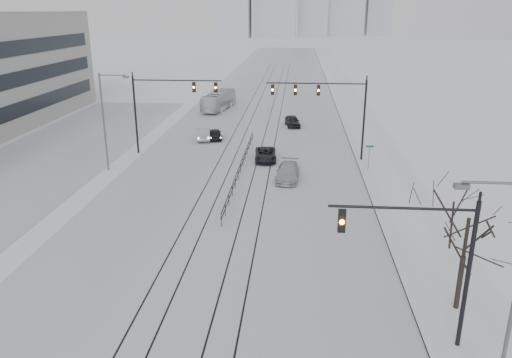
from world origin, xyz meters
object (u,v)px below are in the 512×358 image
sedan_sb_outer (204,134)px  box_truck (219,101)px  sedan_sb_inner (215,134)px  sedan_nb_front (266,155)px  sedan_nb_right (288,172)px  traffic_mast_near (431,254)px  bare_tree (468,228)px  sedan_nb_far (292,121)px

sedan_sb_outer → box_truck: 18.21m
sedan_sb_inner → sedan_nb_front: bearing=116.5°
sedan_nb_right → traffic_mast_near: bearing=-70.9°
bare_tree → sedan_nb_front: (-11.20, 25.31, -3.87)m
sedan_nb_right → sedan_sb_outer: bearing=129.6°
sedan_nb_right → sedan_nb_far: sedan_nb_right is taller
sedan_sb_inner → sedan_nb_right: sedan_nb_right is taller
sedan_nb_right → sedan_nb_far: 21.34m
traffic_mast_near → sedan_sb_outer: traffic_mast_near is taller
bare_tree → sedan_nb_far: bearing=102.1°
traffic_mast_near → box_truck: bearing=107.9°
sedan_nb_right → sedan_nb_far: bearing=92.8°
traffic_mast_near → sedan_nb_right: 23.81m
sedan_nb_front → box_truck: 27.41m
sedan_sb_outer → bare_tree: bearing=110.1°
sedan_nb_front → bare_tree: bearing=-70.4°
traffic_mast_near → bare_tree: bearing=51.2°
traffic_mast_near → box_truck: (-17.52, 54.28, -3.19)m
sedan_nb_front → sedan_nb_far: bearing=76.9°
sedan_nb_right → box_truck: 33.58m
sedan_sb_inner → box_truck: bearing=-94.3°
bare_tree → sedan_nb_right: (-8.87, 19.58, -3.80)m
bare_tree → sedan_nb_right: bare_tree is taller
sedan_sb_outer → sedan_nb_right: size_ratio=0.89×
sedan_nb_front → sedan_nb_far: 15.81m
traffic_mast_near → sedan_sb_outer: bearing=114.5°
sedan_nb_front → box_truck: size_ratio=0.45×
bare_tree → sedan_sb_outer: (-18.86, 33.11, -3.79)m
traffic_mast_near → box_truck: 57.13m
sedan_nb_front → sedan_nb_right: 6.18m
sedan_nb_far → box_truck: 15.25m
traffic_mast_near → sedan_nb_front: (-8.79, 28.31, -3.95)m
bare_tree → box_truck: bare_tree is taller
bare_tree → sedan_sb_inner: size_ratio=1.65×
sedan_sb_inner → box_truck: size_ratio=0.38×
sedan_nb_far → box_truck: box_truck is taller
sedan_sb_inner → sedan_nb_far: (8.85, 7.50, 0.06)m
bare_tree → sedan_nb_right: 21.83m
sedan_sb_outer → sedan_nb_front: size_ratio=0.95×
bare_tree → sedan_nb_front: bare_tree is taller
bare_tree → sedan_sb_inner: 37.97m
sedan_sb_inner → sedan_sb_outer: (-1.26, -0.31, 0.07)m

